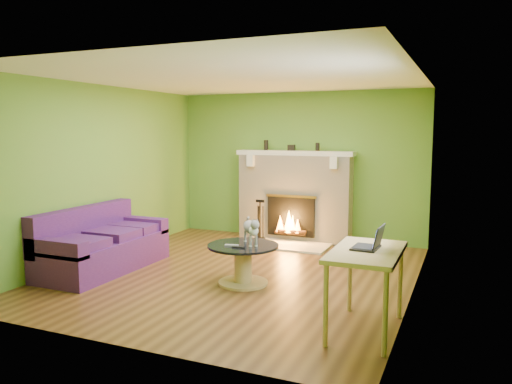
{
  "coord_description": "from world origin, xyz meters",
  "views": [
    {
      "loc": [
        2.8,
        -5.95,
        1.91
      ],
      "look_at": [
        0.08,
        0.4,
        1.07
      ],
      "focal_mm": 35.0,
      "sensor_mm": 36.0,
      "label": 1
    }
  ],
  "objects_px": {
    "desk": "(366,260)",
    "cat": "(251,230)",
    "sofa": "(101,246)",
    "coffee_table": "(243,261)"
  },
  "relations": [
    {
      "from": "cat",
      "to": "sofa",
      "type": "bearing_deg",
      "value": 147.9
    },
    {
      "from": "desk",
      "to": "sofa",
      "type": "bearing_deg",
      "value": 168.97
    },
    {
      "from": "desk",
      "to": "cat",
      "type": "distance_m",
      "value": 1.88
    },
    {
      "from": "sofa",
      "to": "coffee_table",
      "type": "distance_m",
      "value": 2.11
    },
    {
      "from": "coffee_table",
      "to": "cat",
      "type": "relative_size",
      "value": 1.56
    },
    {
      "from": "coffee_table",
      "to": "cat",
      "type": "xyz_separation_m",
      "value": [
        0.08,
        0.05,
        0.39
      ]
    },
    {
      "from": "coffee_table",
      "to": "desk",
      "type": "relative_size",
      "value": 0.83
    },
    {
      "from": "desk",
      "to": "cat",
      "type": "bearing_deg",
      "value": 149.69
    },
    {
      "from": "sofa",
      "to": "cat",
      "type": "height_order",
      "value": "same"
    },
    {
      "from": "sofa",
      "to": "coffee_table",
      "type": "xyz_separation_m",
      "value": [
        2.11,
        0.16,
        -0.04
      ]
    }
  ]
}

